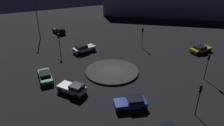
{
  "coord_description": "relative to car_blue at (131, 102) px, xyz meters",
  "views": [
    {
      "loc": [
        26.56,
        -13.49,
        16.32
      ],
      "look_at": [
        0.0,
        0.0,
        1.66
      ],
      "focal_mm": 32.3,
      "sensor_mm": 36.0,
      "label": 1
    }
  ],
  "objects": [
    {
      "name": "roundabout_island",
      "position": [
        -9.38,
        2.06,
        -0.56
      ],
      "size": [
        8.93,
        8.93,
        0.29
      ],
      "primitive_type": "cylinder",
      "color": "#383838",
      "rests_on": "ground_plane"
    },
    {
      "name": "traffic_light_east",
      "position": [
        4.7,
        6.14,
        2.24
      ],
      "size": [
        0.39,
        0.35,
        4.13
      ],
      "rotation": [
        0.0,
        0.0,
        -2.86
      ],
      "color": "#2D2D2D",
      "rests_on": "ground_plane"
    },
    {
      "name": "streetlamp_west",
      "position": [
        -32.79,
        -5.82,
        5.44
      ],
      "size": [
        0.51,
        0.51,
        9.79
      ],
      "color": "#4C4C51",
      "rests_on": "ground_plane"
    },
    {
      "name": "car_blue",
      "position": [
        0.0,
        0.0,
        0.0
      ],
      "size": [
        3.01,
        4.38,
        1.33
      ],
      "rotation": [
        0.0,
        0.0,
        4.42
      ],
      "color": "#1E38A5",
      "rests_on": "ground_plane"
    },
    {
      "name": "traffic_light_southwest",
      "position": [
        -20.68,
        -3.81,
        2.34
      ],
      "size": [
        0.4,
        0.37,
        4.29
      ],
      "rotation": [
        0.0,
        0.0,
        0.48
      ],
      "color": "#2D2D2D",
      "rests_on": "ground_plane"
    },
    {
      "name": "car_silver",
      "position": [
        -6.33,
        -5.63,
        0.09
      ],
      "size": [
        4.3,
        3.73,
        1.56
      ],
      "rotation": [
        0.0,
        0.0,
        3.74
      ],
      "color": "silver",
      "rests_on": "ground_plane"
    },
    {
      "name": "traffic_light_northeast",
      "position": [
        -0.71,
        13.95,
        2.32
      ],
      "size": [
        0.37,
        0.39,
        4.25
      ],
      "rotation": [
        0.0,
        0.0,
        -2.2
      ],
      "color": "#2D2D2D",
      "rests_on": "ground_plane"
    },
    {
      "name": "car_yellow",
      "position": [
        -8.67,
        22.05,
        0.01
      ],
      "size": [
        2.1,
        4.56,
        1.35
      ],
      "rotation": [
        0.0,
        0.0,
        1.58
      ],
      "color": "gold",
      "rests_on": "ground_plane"
    },
    {
      "name": "traffic_light_northwest",
      "position": [
        -16.46,
        12.89,
        2.4
      ],
      "size": [
        0.37,
        0.4,
        4.38
      ],
      "rotation": [
        0.0,
        0.0,
        -0.99
      ],
      "color": "#2D2D2D",
      "rests_on": "ground_plane"
    },
    {
      "name": "car_black",
      "position": [
        -34.2,
        -0.78,
        0.08
      ],
      "size": [
        4.35,
        2.73,
        1.51
      ],
      "rotation": [
        0.0,
        0.0,
        3.34
      ],
      "color": "black",
      "rests_on": "ground_plane"
    },
    {
      "name": "ground_plane",
      "position": [
        -9.38,
        2.06,
        -0.71
      ],
      "size": [
        113.93,
        113.93,
        0.0
      ],
      "primitive_type": "plane",
      "color": "black"
    },
    {
      "name": "store_building",
      "position": [
        -38.81,
        36.33,
        4.11
      ],
      "size": [
        32.36,
        37.22,
        9.65
      ],
      "rotation": [
        0.0,
        0.0,
        4.05
      ],
      "color": "#8C939E",
      "rests_on": "ground_plane"
    },
    {
      "name": "car_white",
      "position": [
        -19.63,
        0.75,
        0.12
      ],
      "size": [
        2.75,
        4.8,
        1.59
      ],
      "rotation": [
        0.0,
        0.0,
        1.74
      ],
      "color": "white",
      "rests_on": "ground_plane"
    },
    {
      "name": "car_green",
      "position": [
        -11.79,
        -8.4,
        -0.0
      ],
      "size": [
        4.66,
        2.11,
        1.33
      ],
      "rotation": [
        0.0,
        0.0,
        3.09
      ],
      "color": "#1E7238",
      "rests_on": "ground_plane"
    }
  ]
}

